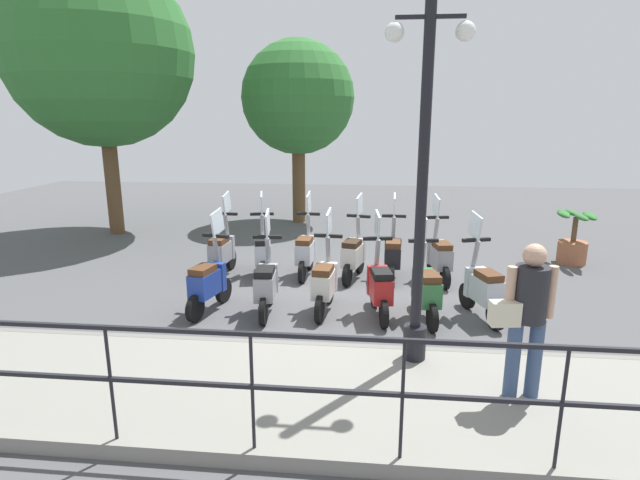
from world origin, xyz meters
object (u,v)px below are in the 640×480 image
Objects in this scene: scooter_far_2 at (354,254)px; tree_large at (100,54)px; scooter_near_0 at (482,287)px; scooter_far_5 at (222,251)px; scooter_near_2 at (380,286)px; pedestrian_with_bag at (527,310)px; potted_palm at (573,242)px; scooter_near_3 at (325,282)px; scooter_near_5 at (209,282)px; scooter_near_1 at (426,289)px; scooter_near_4 at (266,283)px; scooter_far_3 at (306,251)px; tree_distant at (298,98)px; scooter_far_0 at (439,256)px; scooter_far_1 at (393,254)px; lamp_post_near at (421,206)px; scooter_far_4 at (263,251)px.

tree_large is at bearing 76.85° from scooter_far_2.
scooter_far_5 is (1.61, 4.37, 0.00)m from scooter_near_0.
scooter_near_0 is 1.49m from scooter_near_2.
pedestrian_with_bag is at bearing -128.86° from scooter_far_5.
potted_palm is at bearing -59.62° from scooter_near_2.
scooter_near_0 and scooter_near_3 have the same top height.
pedestrian_with_bag is 4.57m from scooter_near_5.
tree_large is at bearing 47.34° from scooter_near_1.
scooter_near_4 is 1.00× the size of scooter_far_3.
tree_distant is at bearing 16.89° from scooter_near_3.
tree_large reaches higher than scooter_near_1.
scooter_near_2 is 1.00× the size of scooter_far_0.
scooter_far_0 is at bearing -75.27° from scooter_far_2.
scooter_near_0 is (2.39, -0.12, -0.60)m from pedestrian_with_bag.
scooter_far_1 is at bearing 6.84° from pedestrian_with_bag.
lamp_post_near reaches higher than scooter_near_5.
potted_palm is 7.28m from scooter_near_5.
scooter_near_1 is 1.00× the size of scooter_near_4.
lamp_post_near is at bearing -130.58° from scooter_far_5.
scooter_near_5 is at bearing 125.71° from scooter_far_1.
potted_palm is at bearing -33.15° from pedestrian_with_bag.
scooter_near_2 is (-3.22, 3.93, 0.04)m from potted_palm.
scooter_far_3 and scooter_far_4 have the same top height.
tree_distant is 7.98m from scooter_near_1.
scooter_far_4 is at bearing -125.06° from tree_large.
scooter_far_4 is at bearing -0.91° from scooter_near_5.
scooter_far_2 is at bearing -117.15° from tree_large.
scooter_far_1 is (-3.11, -6.88, -3.87)m from tree_large.
tree_large is 8.45m from scooter_near_3.
scooter_far_1 is 0.70m from scooter_far_2.
tree_large is 6.71m from scooter_far_4.
scooter_far_1 is (0.04, 0.82, 0.00)m from scooter_far_0.
scooter_far_2 is at bearing 81.18° from scooter_far_0.
scooter_near_3 and scooter_far_1 have the same top height.
scooter_near_2 is 1.80m from scooter_far_1.
pedestrian_with_bag is (-0.73, -0.98, -0.87)m from lamp_post_near.
scooter_far_4 is at bearing 93.55° from scooter_far_1.
tree_large reaches higher than scooter_near_3.
scooter_far_5 is at bearing 57.83° from scooter_near_3.
tree_distant is 8.19m from scooter_near_0.
scooter_far_0 is 1.00× the size of scooter_far_1.
tree_distant reaches higher than scooter_far_1.
scooter_near_2 and scooter_near_4 have the same top height.
scooter_far_3 is at bearing 78.22° from scooter_far_0.
scooter_near_0 is at bearing -141.79° from scooter_far_1.
scooter_near_3 is 1.00× the size of scooter_far_5.
scooter_near_5 is 1.00× the size of scooter_far_1.
scooter_near_5 is at bearing 74.75° from scooter_near_0.
scooter_near_4 is at bearing 81.74° from scooter_near_1.
scooter_near_3 is 1.00× the size of scooter_far_2.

